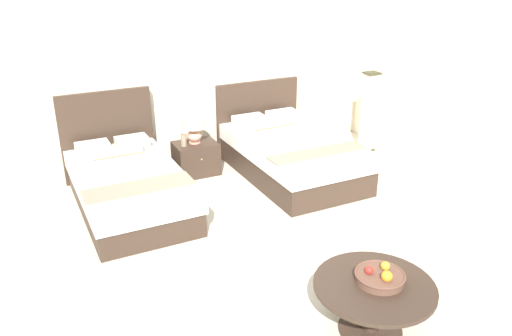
{
  "coord_description": "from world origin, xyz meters",
  "views": [
    {
      "loc": [
        -2.2,
        -4.14,
        2.89
      ],
      "look_at": [
        0.04,
        0.46,
        0.73
      ],
      "focal_mm": 35.95,
      "sensor_mm": 36.0,
      "label": 1
    }
  ],
  "objects_px": {
    "bed_near_corner": "(290,154)",
    "floor_lamp_corner": "(369,112)",
    "vase": "(184,140)",
    "bed_near_window": "(128,184)",
    "fruit_bowl": "(380,276)",
    "table_lamp": "(194,127)",
    "coffee_table": "(373,296)",
    "nightstand": "(196,158)"
  },
  "relations": [
    {
      "from": "bed_near_corner",
      "to": "floor_lamp_corner",
      "type": "relative_size",
      "value": 1.78
    },
    {
      "from": "bed_near_corner",
      "to": "vase",
      "type": "bearing_deg",
      "value": 157.13
    },
    {
      "from": "bed_near_window",
      "to": "fruit_bowl",
      "type": "height_order",
      "value": "bed_near_window"
    },
    {
      "from": "bed_near_window",
      "to": "table_lamp",
      "type": "height_order",
      "value": "bed_near_window"
    },
    {
      "from": "vase",
      "to": "coffee_table",
      "type": "distance_m",
      "value": 3.7
    },
    {
      "from": "floor_lamp_corner",
      "to": "vase",
      "type": "bearing_deg",
      "value": 175.07
    },
    {
      "from": "nightstand",
      "to": "vase",
      "type": "bearing_deg",
      "value": -167.09
    },
    {
      "from": "bed_near_corner",
      "to": "table_lamp",
      "type": "relative_size",
      "value": 5.97
    },
    {
      "from": "floor_lamp_corner",
      "to": "fruit_bowl",
      "type": "bearing_deg",
      "value": -126.09
    },
    {
      "from": "vase",
      "to": "coffee_table",
      "type": "bearing_deg",
      "value": -84.61
    },
    {
      "from": "nightstand",
      "to": "bed_near_corner",
      "type": "bearing_deg",
      "value": -27.43
    },
    {
      "from": "nightstand",
      "to": "coffee_table",
      "type": "relative_size",
      "value": 0.6
    },
    {
      "from": "fruit_bowl",
      "to": "table_lamp",
      "type": "bearing_deg",
      "value": 93.54
    },
    {
      "from": "vase",
      "to": "fruit_bowl",
      "type": "height_order",
      "value": "vase"
    },
    {
      "from": "floor_lamp_corner",
      "to": "bed_near_corner",
      "type": "bearing_deg",
      "value": -168.51
    },
    {
      "from": "bed_near_window",
      "to": "bed_near_corner",
      "type": "bearing_deg",
      "value": -0.35
    },
    {
      "from": "bed_near_corner",
      "to": "coffee_table",
      "type": "distance_m",
      "value": 3.27
    },
    {
      "from": "table_lamp",
      "to": "vase",
      "type": "relative_size",
      "value": 2.12
    },
    {
      "from": "table_lamp",
      "to": "vase",
      "type": "xyz_separation_m",
      "value": [
        -0.17,
        -0.06,
        -0.15
      ]
    },
    {
      "from": "nightstand",
      "to": "vase",
      "type": "height_order",
      "value": "vase"
    },
    {
      "from": "bed_near_window",
      "to": "fruit_bowl",
      "type": "xyz_separation_m",
      "value": [
        1.32,
        -3.11,
        0.22
      ]
    },
    {
      "from": "nightstand",
      "to": "table_lamp",
      "type": "relative_size",
      "value": 1.58
    },
    {
      "from": "table_lamp",
      "to": "coffee_table",
      "type": "height_order",
      "value": "table_lamp"
    },
    {
      "from": "bed_near_window",
      "to": "floor_lamp_corner",
      "type": "xyz_separation_m",
      "value": [
        3.81,
        0.3,
        0.33
      ]
    },
    {
      "from": "bed_near_corner",
      "to": "floor_lamp_corner",
      "type": "xyz_separation_m",
      "value": [
        1.55,
        0.32,
        0.31
      ]
    },
    {
      "from": "bed_near_corner",
      "to": "fruit_bowl",
      "type": "bearing_deg",
      "value": -106.81
    },
    {
      "from": "nightstand",
      "to": "fruit_bowl",
      "type": "height_order",
      "value": "fruit_bowl"
    },
    {
      "from": "vase",
      "to": "coffee_table",
      "type": "xyz_separation_m",
      "value": [
        0.35,
        -3.68,
        -0.19
      ]
    },
    {
      "from": "bed_near_corner",
      "to": "table_lamp",
      "type": "distance_m",
      "value": 1.38
    },
    {
      "from": "table_lamp",
      "to": "floor_lamp_corner",
      "type": "bearing_deg",
      "value": -6.5
    },
    {
      "from": "bed_near_corner",
      "to": "fruit_bowl",
      "type": "relative_size",
      "value": 5.39
    },
    {
      "from": "nightstand",
      "to": "floor_lamp_corner",
      "type": "distance_m",
      "value": 2.76
    },
    {
      "from": "coffee_table",
      "to": "fruit_bowl",
      "type": "distance_m",
      "value": 0.17
    },
    {
      "from": "fruit_bowl",
      "to": "bed_near_window",
      "type": "bearing_deg",
      "value": 112.93
    },
    {
      "from": "vase",
      "to": "fruit_bowl",
      "type": "relative_size",
      "value": 0.43
    },
    {
      "from": "fruit_bowl",
      "to": "floor_lamp_corner",
      "type": "bearing_deg",
      "value": 53.91
    },
    {
      "from": "coffee_table",
      "to": "vase",
      "type": "bearing_deg",
      "value": 95.39
    },
    {
      "from": "vase",
      "to": "nightstand",
      "type": "bearing_deg",
      "value": 12.91
    },
    {
      "from": "bed_near_window",
      "to": "floor_lamp_corner",
      "type": "bearing_deg",
      "value": 4.54
    },
    {
      "from": "table_lamp",
      "to": "vase",
      "type": "height_order",
      "value": "table_lamp"
    },
    {
      "from": "bed_near_corner",
      "to": "fruit_bowl",
      "type": "xyz_separation_m",
      "value": [
        -0.94,
        -3.1,
        0.2
      ]
    },
    {
      "from": "coffee_table",
      "to": "floor_lamp_corner",
      "type": "bearing_deg",
      "value": 53.4
    }
  ]
}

